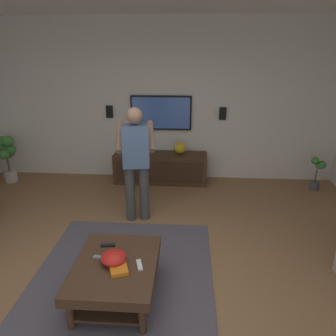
{
  "coord_description": "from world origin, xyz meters",
  "views": [
    {
      "loc": [
        -2.75,
        -0.54,
        2.34
      ],
      "look_at": [
        0.71,
        -0.31,
        1.03
      ],
      "focal_mm": 33.75,
      "sensor_mm": 36.0,
      "label": 1
    }
  ],
  "objects": [
    {
      "name": "potted_plant_short",
      "position": [
        2.54,
        -2.8,
        0.35
      ],
      "size": [
        0.19,
        0.25,
        0.61
      ],
      "color": "#4C4C51",
      "rests_on": "ground"
    },
    {
      "name": "ground_plane",
      "position": [
        0.0,
        0.0,
        0.0
      ],
      "size": [
        7.79,
        7.79,
        0.0
      ],
      "primitive_type": "plane",
      "color": "olive"
    },
    {
      "name": "wall_back_tv",
      "position": [
        3.05,
        0.0,
        1.45
      ],
      "size": [
        0.1,
        6.69,
        2.9
      ],
      "primitive_type": "cube",
      "color": "silver",
      "rests_on": "ground"
    },
    {
      "name": "remote_white",
      "position": [
        -0.28,
        -0.1,
        0.41
      ],
      "size": [
        0.16,
        0.09,
        0.02
      ],
      "primitive_type": "cube",
      "rotation": [
        0.0,
        0.0,
        0.3
      ],
      "color": "white",
      "rests_on": "coffee_table"
    },
    {
      "name": "book",
      "position": [
        -0.35,
        0.09,
        0.42
      ],
      "size": [
        0.26,
        0.22,
        0.04
      ],
      "primitive_type": "cube",
      "rotation": [
        0.0,
        0.0,
        0.34
      ],
      "color": "orange",
      "rests_on": "coffee_table"
    },
    {
      "name": "person_standing",
      "position": [
        1.33,
        0.18,
        0.93
      ],
      "size": [
        0.6,
        0.6,
        1.64
      ],
      "rotation": [
        0.0,
        0.0,
        0.17
      ],
      "color": "#3F3F3F",
      "rests_on": "ground"
    },
    {
      "name": "remote_black",
      "position": [
        0.02,
        0.28,
        0.41
      ],
      "size": [
        0.06,
        0.15,
        0.02
      ],
      "primitive_type": "cube",
      "rotation": [
        0.0,
        0.0,
        1.71
      ],
      "color": "black",
      "rests_on": "coffee_table"
    },
    {
      "name": "area_rug",
      "position": [
        -0.06,
        0.14,
        0.01
      ],
      "size": [
        2.42,
        1.96,
        0.01
      ],
      "primitive_type": "cube",
      "color": "#514C56",
      "rests_on": "ground"
    },
    {
      "name": "wall_speaker_left",
      "position": [
        2.97,
        -1.15,
        1.26
      ],
      "size": [
        0.06,
        0.12,
        0.22
      ],
      "primitive_type": "cube",
      "color": "black"
    },
    {
      "name": "media_console",
      "position": [
        2.72,
        -0.03,
        0.28
      ],
      "size": [
        0.45,
        1.7,
        0.55
      ],
      "rotation": [
        0.0,
        0.0,
        3.14
      ],
      "color": "#422B1C",
      "rests_on": "ground"
    },
    {
      "name": "bowl",
      "position": [
        -0.25,
        0.15,
        0.46
      ],
      "size": [
        0.25,
        0.25,
        0.11
      ],
      "primitive_type": "ellipsoid",
      "color": "red",
      "rests_on": "coffee_table"
    },
    {
      "name": "remote_grey",
      "position": [
        -0.2,
        0.3,
        0.41
      ],
      "size": [
        0.07,
        0.16,
        0.02
      ],
      "primitive_type": "cube",
      "rotation": [
        0.0,
        0.0,
        1.38
      ],
      "color": "slate",
      "rests_on": "coffee_table"
    },
    {
      "name": "wall_speaker_right",
      "position": [
        2.97,
        0.93,
        1.27
      ],
      "size": [
        0.06,
        0.12,
        0.22
      ],
      "primitive_type": "cube",
      "color": "black"
    },
    {
      "name": "potted_plant_tall",
      "position": [
        2.59,
        2.8,
        0.52
      ],
      "size": [
        0.43,
        0.37,
        0.9
      ],
      "color": "#B7B2A8",
      "rests_on": "ground"
    },
    {
      "name": "coffee_table",
      "position": [
        -0.26,
        0.14,
        0.3
      ],
      "size": [
        1.0,
        0.8,
        0.4
      ],
      "color": "#422B1C",
      "rests_on": "ground"
    },
    {
      "name": "tv",
      "position": [
        2.96,
        -0.03,
        1.26
      ],
      "size": [
        0.05,
        1.11,
        0.62
      ],
      "rotation": [
        0.0,
        0.0,
        3.14
      ],
      "color": "black"
    },
    {
      "name": "vase_round",
      "position": [
        2.76,
        -0.39,
        0.66
      ],
      "size": [
        0.22,
        0.22,
        0.22
      ],
      "primitive_type": "sphere",
      "color": "gold",
      "rests_on": "media_console"
    }
  ]
}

